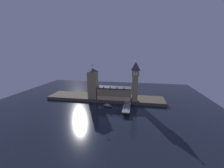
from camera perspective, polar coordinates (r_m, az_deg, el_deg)
The scene contains 15 objects.
ground_plane at distance 232.84m, azimuth -5.02°, elevation -9.43°, with size 400.00×400.00×0.00m, color black.
embankment at distance 267.28m, azimuth -2.85°, elevation -5.77°, with size 220.00×42.00×5.39m.
parliament_hall at distance 252.57m, azimuth 1.01°, elevation -3.69°, with size 60.32×22.21×25.75m.
clock_tower at distance 238.40m, azimuth 9.65°, elevation 1.59°, with size 12.07×12.18×69.76m.
victoria_tower at distance 255.67m, azimuth -7.96°, elevation 0.39°, with size 16.41×16.41×61.71m.
bridge at distance 219.80m, azimuth 6.14°, elevation -9.73°, with size 11.18×46.00×6.06m.
car_northbound_lead at distance 229.25m, azimuth 5.74°, elevation -8.01°, with size 1.91×3.98×1.41m.
car_southbound_lead at distance 208.68m, azimuth 6.62°, elevation -10.20°, with size 1.96×4.16×1.48m.
pedestrian_near_rail at distance 206.79m, azimuth 4.50°, elevation -10.29°, with size 0.38×0.38×1.84m.
pedestrian_mid_walk at distance 217.97m, azimuth 7.45°, elevation -9.10°, with size 0.38×0.38×1.87m.
pedestrian_far_rail at distance 228.99m, azimuth 5.11°, elevation -7.97°, with size 0.38×0.38×1.57m.
street_lamp_near at distance 204.39m, azimuth 4.36°, elevation -9.71°, with size 1.34×0.60×6.09m.
street_lamp_mid at distance 217.29m, azimuth 7.59°, elevation -8.32°, with size 1.34×0.60×6.40m.
street_lamp_far at distance 231.60m, azimuth 5.12°, elevation -6.85°, with size 1.34×0.60×6.64m.
boat_upstream at distance 231.65m, azimuth -1.87°, elevation -9.07°, with size 16.62×8.22×4.51m.
Camera 1 is at (57.58, -207.40, 88.77)m, focal length 22.00 mm.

